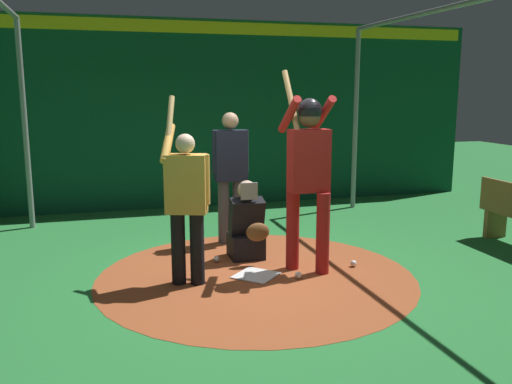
{
  "coord_description": "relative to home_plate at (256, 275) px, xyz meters",
  "views": [
    {
      "loc": [
        5.5,
        -1.57,
        2.02
      ],
      "look_at": [
        0.0,
        0.0,
        0.95
      ],
      "focal_mm": 38.03,
      "sensor_mm": 36.0,
      "label": 1
    }
  ],
  "objects": [
    {
      "name": "home_plate",
      "position": [
        0.0,
        0.0,
        0.0
      ],
      "size": [
        0.59,
        0.59,
        0.01
      ],
      "primitive_type": "cube",
      "rotation": [
        0.0,
        0.0,
        0.79
      ],
      "color": "white",
      "rests_on": "dirt_circle"
    },
    {
      "name": "baseball_1",
      "position": [
        0.21,
        0.42,
        0.03
      ],
      "size": [
        0.07,
        0.07,
        0.07
      ],
      "primitive_type": "sphere",
      "color": "white",
      "rests_on": "dirt_circle"
    },
    {
      "name": "dirt_circle",
      "position": [
        0.0,
        0.0,
        -0.01
      ],
      "size": [
        3.5,
        3.5,
        0.01
      ],
      "primitive_type": "cylinder",
      "color": "#9E4C28",
      "rests_on": "ground"
    },
    {
      "name": "batter",
      "position": [
        -0.03,
        0.61,
        1.19
      ],
      "size": [
        0.68,
        0.49,
        2.26
      ],
      "color": "maroon",
      "rests_on": "ground"
    },
    {
      "name": "visitor",
      "position": [
        0.01,
        -0.76,
        0.91
      ],
      "size": [
        0.64,
        0.51,
        1.97
      ],
      "rotation": [
        0.0,
        0.0,
        -0.33
      ],
      "color": "black",
      "rests_on": "ground"
    },
    {
      "name": "cage_frame",
      "position": [
        0.0,
        0.0,
        2.16
      ],
      "size": [
        6.13,
        5.35,
        3.07
      ],
      "color": "gray",
      "rests_on": "ground"
    },
    {
      "name": "umpire",
      "position": [
        -1.42,
        0.05,
        0.97
      ],
      "size": [
        0.22,
        0.49,
        1.75
      ],
      "color": "#4C4C51",
      "rests_on": "ground"
    },
    {
      "name": "ground_plane",
      "position": [
        0.0,
        0.0,
        -0.01
      ],
      "size": [
        26.5,
        26.5,
        0.0
      ],
      "primitive_type": "plane",
      "color": "#287A38"
    },
    {
      "name": "catcher",
      "position": [
        -0.66,
        0.07,
        0.37
      ],
      "size": [
        0.58,
        0.4,
        0.97
      ],
      "color": "black",
      "rests_on": "ground"
    },
    {
      "name": "back_wall",
      "position": [
        -3.95,
        0.0,
        1.61
      ],
      "size": [
        0.22,
        10.5,
        3.22
      ],
      "color": "#0F472D",
      "rests_on": "ground"
    },
    {
      "name": "baseball_0",
      "position": [
        0.0,
        1.18,
        0.03
      ],
      "size": [
        0.07,
        0.07,
        0.07
      ],
      "primitive_type": "sphere",
      "color": "white",
      "rests_on": "dirt_circle"
    },
    {
      "name": "baseball_2",
      "position": [
        -0.6,
        -0.32,
        0.03
      ],
      "size": [
        0.07,
        0.07,
        0.07
      ],
      "primitive_type": "sphere",
      "color": "white",
      "rests_on": "dirt_circle"
    }
  ]
}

